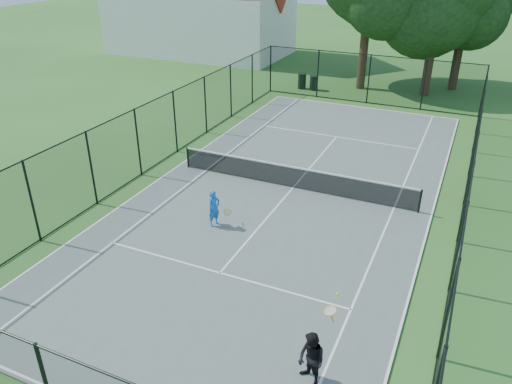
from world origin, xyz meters
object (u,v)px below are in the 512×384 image
at_px(tennis_net, 293,176).
at_px(trash_bin_left, 302,81).
at_px(player_black, 311,359).
at_px(trash_bin_right, 314,83).
at_px(player_blue, 214,208).

height_order(tennis_net, trash_bin_left, trash_bin_left).
bearing_deg(trash_bin_left, player_black, -69.92).
height_order(trash_bin_left, trash_bin_right, trash_bin_left).
height_order(trash_bin_left, player_black, player_black).
xyz_separation_m(player_blue, player_black, (5.41, -5.34, 0.04)).
bearing_deg(player_black, tennis_net, 112.74).
xyz_separation_m(trash_bin_right, player_black, (7.85, -23.79, 0.30)).
height_order(trash_bin_left, player_blue, player_blue).
relative_size(player_blue, player_black, 0.59).
height_order(tennis_net, player_black, player_black).
bearing_deg(trash_bin_right, player_black, -71.75).
relative_size(tennis_net, trash_bin_right, 10.47).
relative_size(tennis_net, trash_bin_left, 9.86).
distance_m(trash_bin_left, trash_bin_right, 0.85).
xyz_separation_m(tennis_net, player_black, (3.89, -9.28, 0.21)).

